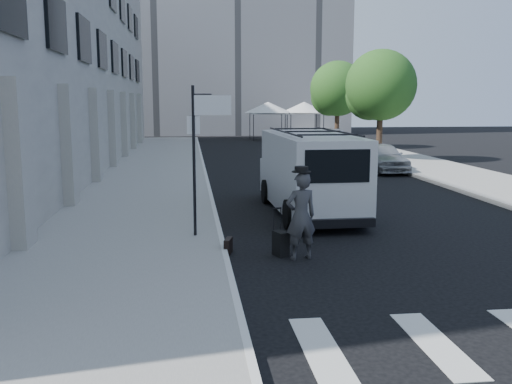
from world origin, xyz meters
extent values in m
plane|color=black|center=(0.00, 0.00, 0.00)|extent=(120.00, 120.00, 0.00)
cube|color=gray|center=(-4.25, 16.00, 0.07)|extent=(4.50, 48.00, 0.15)
cube|color=gray|center=(9.00, 20.00, 0.07)|extent=(4.00, 56.00, 0.15)
cube|color=slate|center=(2.00, 50.00, 12.50)|extent=(22.00, 12.00, 25.00)
cylinder|color=black|center=(-2.60, 3.20, 1.90)|extent=(0.07, 0.07, 3.50)
cube|color=white|center=(-2.60, 3.22, 2.75)|extent=(0.30, 0.03, 0.42)
cube|color=white|center=(-2.15, 3.20, 3.20)|extent=(0.85, 0.06, 0.45)
cylinder|color=black|center=(7.60, 20.00, 1.40)|extent=(0.32, 0.32, 2.80)
sphere|color=#234B18|center=(7.60, 20.00, 4.13)|extent=(3.80, 3.80, 3.80)
sphere|color=#234B18|center=(7.20, 20.60, 3.56)|extent=(2.66, 2.66, 2.66)
cylinder|color=black|center=(7.60, 29.00, 1.40)|extent=(0.32, 0.32, 2.80)
sphere|color=#234B18|center=(7.60, 29.00, 4.13)|extent=(3.80, 3.80, 3.80)
sphere|color=#234B18|center=(7.20, 29.60, 3.56)|extent=(2.66, 2.66, 2.66)
cylinder|color=black|center=(2.60, 36.60, 1.10)|extent=(0.06, 0.06, 2.20)
cylinder|color=black|center=(5.40, 36.60, 1.10)|extent=(0.06, 0.06, 2.20)
cylinder|color=black|center=(2.60, 39.40, 1.10)|extent=(0.06, 0.06, 2.20)
cylinder|color=black|center=(5.40, 39.40, 1.10)|extent=(0.06, 0.06, 2.20)
cube|color=white|center=(4.00, 38.00, 2.25)|extent=(3.00, 3.00, 0.12)
cone|color=white|center=(4.00, 38.00, 2.75)|extent=(4.00, 4.00, 0.90)
cylinder|color=black|center=(5.80, 37.10, 1.10)|extent=(0.06, 0.06, 2.20)
cylinder|color=black|center=(8.60, 37.10, 1.10)|extent=(0.06, 0.06, 2.20)
cylinder|color=black|center=(5.80, 39.90, 1.10)|extent=(0.06, 0.06, 2.20)
cylinder|color=black|center=(8.60, 39.90, 1.10)|extent=(0.06, 0.06, 2.20)
cube|color=white|center=(7.20, 38.50, 2.25)|extent=(3.00, 3.00, 0.12)
cone|color=white|center=(7.20, 38.50, 2.75)|extent=(4.00, 4.00, 0.90)
imported|color=#373739|center=(-0.42, 1.40, 0.92)|extent=(0.76, 0.58, 1.85)
cube|color=black|center=(-1.90, 2.00, 0.17)|extent=(0.23, 0.46, 0.34)
cube|color=black|center=(-0.79, 1.70, 0.27)|extent=(0.35, 0.43, 0.53)
cylinder|color=black|center=(-0.93, 1.82, 0.76)|extent=(0.02, 0.02, 0.51)
cylinder|color=black|center=(-0.76, 1.88, 0.76)|extent=(0.02, 0.02, 0.51)
cube|color=black|center=(-0.85, 1.85, 1.01)|extent=(0.20, 0.10, 0.03)
cube|color=silver|center=(0.80, 6.11, 1.27)|extent=(2.17, 5.55, 2.14)
cube|color=silver|center=(0.73, 9.12, 0.76)|extent=(1.96, 0.96, 1.12)
cube|color=black|center=(0.87, 3.39, 1.73)|extent=(1.63, 0.12, 0.81)
cylinder|color=black|center=(-0.21, 8.02, 0.39)|extent=(0.30, 0.78, 0.77)
cylinder|color=black|center=(1.72, 8.07, 0.39)|extent=(0.30, 0.78, 0.77)
cylinder|color=black|center=(-0.12, 4.26, 0.39)|extent=(0.30, 0.78, 0.77)
cylinder|color=black|center=(1.81, 4.30, 0.39)|extent=(0.30, 0.78, 0.77)
imported|color=gray|center=(6.26, 15.66, 0.69)|extent=(1.72, 4.09, 1.38)
imported|color=slate|center=(6.80, 27.28, 0.71)|extent=(2.04, 4.45, 1.41)
imported|color=#AFB3B8|center=(6.80, 28.17, 0.69)|extent=(2.18, 4.88, 1.39)
camera|label=1|loc=(-2.72, -10.06, 3.31)|focal=40.00mm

